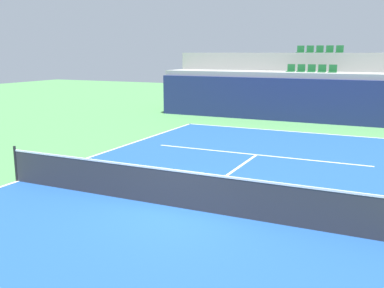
{
  "coord_description": "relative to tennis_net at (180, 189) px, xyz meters",
  "views": [
    {
      "loc": [
        4.7,
        -9.27,
        3.8
      ],
      "look_at": [
        -0.62,
        2.0,
        1.2
      ],
      "focal_mm": 41.22,
      "sensor_mm": 36.0,
      "label": 1
    }
  ],
  "objects": [
    {
      "name": "baseline_far",
      "position": [
        0.0,
        11.95,
        -0.5
      ],
      "size": [
        11.0,
        0.1,
        0.0
      ],
      "primitive_type": "cube",
      "color": "white",
      "rests_on": "court_surface"
    },
    {
      "name": "centre_service_line",
      "position": [
        0.0,
        3.2,
        -0.5
      ],
      "size": [
        0.1,
        6.4,
        0.0
      ],
      "primitive_type": "cube",
      "color": "white",
      "rests_on": "court_surface"
    },
    {
      "name": "back_wall",
      "position": [
        0.0,
        15.17,
        0.69
      ],
      "size": [
        17.51,
        0.3,
        2.39
      ],
      "primitive_type": "cube",
      "color": "navy",
      "rests_on": "ground_plane"
    },
    {
      "name": "seating_row_lower",
      "position": [
        0.0,
        16.62,
        2.31
      ],
      "size": [
        2.79,
        0.44,
        0.44
      ],
      "color": "#1E6633",
      "rests_on": "stands_tier_lower"
    },
    {
      "name": "sideline_left",
      "position": [
        -5.45,
        0.0,
        -0.5
      ],
      "size": [
        0.1,
        24.0,
        0.0
      ],
      "primitive_type": "cube",
      "color": "white",
      "rests_on": "court_surface"
    },
    {
      "name": "stands_tier_lower",
      "position": [
        0.0,
        16.52,
        0.84
      ],
      "size": [
        17.51,
        2.4,
        2.69
      ],
      "primitive_type": "cube",
      "color": "#9E9E99",
      "rests_on": "ground_plane"
    },
    {
      "name": "court_surface",
      "position": [
        0.0,
        0.0,
        -0.5
      ],
      "size": [
        11.0,
        24.0,
        0.01
      ],
      "primitive_type": "cube",
      "color": "#1E4C99",
      "rests_on": "ground_plane"
    },
    {
      "name": "service_line_far",
      "position": [
        0.0,
        6.4,
        -0.5
      ],
      "size": [
        8.26,
        0.1,
        0.0
      ],
      "primitive_type": "cube",
      "color": "white",
      "rests_on": "court_surface"
    },
    {
      "name": "stands_tier_upper",
      "position": [
        0.0,
        18.92,
        1.38
      ],
      "size": [
        17.51,
        2.4,
        3.78
      ],
      "primitive_type": "cube",
      "color": "#9E9E99",
      "rests_on": "ground_plane"
    },
    {
      "name": "tennis_net",
      "position": [
        0.0,
        0.0,
        0.0
      ],
      "size": [
        11.08,
        0.08,
        1.07
      ],
      "color": "black",
      "rests_on": "court_surface"
    },
    {
      "name": "ground_plane",
      "position": [
        0.0,
        0.0,
        -0.51
      ],
      "size": [
        80.0,
        80.0,
        0.0
      ],
      "primitive_type": "plane",
      "color": "#4C8C4C"
    },
    {
      "name": "seating_row_upper",
      "position": [
        0.0,
        19.02,
        3.39
      ],
      "size": [
        2.79,
        0.44,
        0.44
      ],
      "color": "#1E6633",
      "rests_on": "stands_tier_upper"
    }
  ]
}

